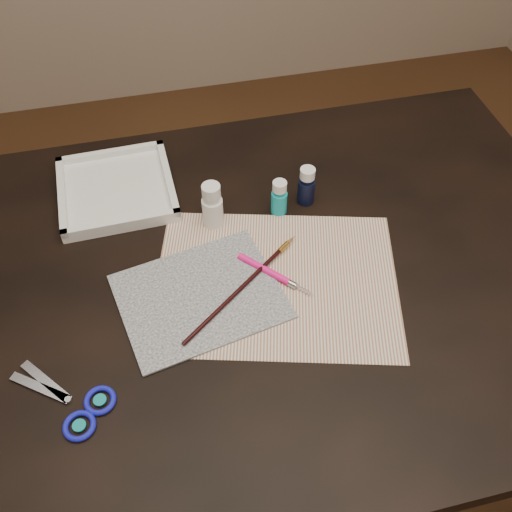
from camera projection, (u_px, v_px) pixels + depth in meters
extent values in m
cube|color=#422614|center=(256.00, 441.00, 1.61)|extent=(3.50, 3.50, 0.02)
cube|color=black|center=(256.00, 375.00, 1.31)|extent=(1.30, 0.90, 0.75)
cube|color=silver|center=(276.00, 281.00, 1.01)|extent=(0.50, 0.43, 0.00)
cube|color=black|center=(200.00, 296.00, 0.99)|extent=(0.31, 0.27, 0.00)
cylinder|color=white|center=(212.00, 205.00, 1.07)|extent=(0.05, 0.05, 0.10)
cylinder|color=#13A3B2|center=(279.00, 197.00, 1.10)|extent=(0.04, 0.04, 0.08)
cylinder|color=black|center=(306.00, 186.00, 1.12)|extent=(0.04, 0.04, 0.08)
cube|color=white|center=(116.00, 188.00, 1.15)|extent=(0.23, 0.23, 0.03)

